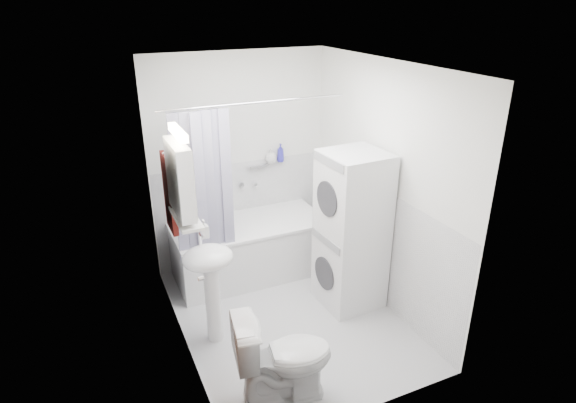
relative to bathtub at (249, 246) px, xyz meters
name	(u,v)px	position (x,y,z in m)	size (l,w,h in m)	color
floor	(288,316)	(0.06, -0.92, -0.35)	(2.60, 2.60, 0.00)	#B7B7BC
room_walls	(288,174)	(0.06, -0.92, 1.14)	(2.60, 2.60, 2.60)	white
wainscot	(276,250)	(0.06, -0.63, 0.25)	(1.98, 2.58, 2.58)	white
door	(201,278)	(-0.89, -1.47, 0.65)	(0.05, 2.00, 2.00)	brown
bathtub	(249,246)	(0.00, 0.00, 0.00)	(1.65, 0.78, 0.63)	white
tub_spout	(254,183)	(0.20, 0.33, 0.60)	(0.04, 0.04, 0.12)	silver
curtain_rod	(256,103)	(0.00, -0.33, 1.65)	(0.02, 0.02, 1.83)	silver
shower_curtain	(204,187)	(-0.54, -0.33, 0.90)	(0.55, 0.02, 1.45)	#1A164E
sink	(209,272)	(-0.70, -0.94, 0.36)	(0.44, 0.37, 1.04)	white
medicine_cabinet	(180,177)	(-0.85, -0.82, 1.22)	(0.13, 0.50, 0.71)	white
shelf	(186,218)	(-0.83, -0.82, 0.85)	(0.18, 0.54, 0.03)	silver
shower_caddy	(258,166)	(0.25, 0.32, 0.80)	(0.22, 0.06, 0.02)	silver
towel	(169,191)	(-0.88, -0.44, 0.96)	(0.07, 0.30, 0.74)	#5C180E
washer_dryer	(351,231)	(0.73, -0.92, 0.45)	(0.60, 0.59, 1.59)	white
toilet	(283,358)	(-0.39, -1.83, 0.02)	(0.42, 0.76, 0.74)	white
soap_pump	(204,233)	(-0.65, -0.67, 0.60)	(0.08, 0.17, 0.08)	gray
shelf_bottle	(190,220)	(-0.83, -0.97, 0.90)	(0.07, 0.18, 0.07)	gray
shelf_cup	(182,206)	(-0.83, -0.70, 0.92)	(0.10, 0.09, 0.10)	gray
shampoo_a	(271,157)	(0.41, 0.32, 0.88)	(0.13, 0.17, 0.13)	gray
shampoo_b	(281,158)	(0.53, 0.32, 0.85)	(0.08, 0.21, 0.08)	#2C28A3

